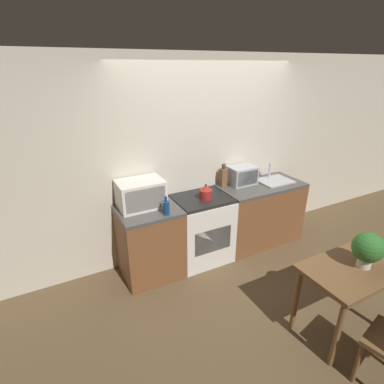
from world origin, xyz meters
name	(u,v)px	position (x,y,z in m)	size (l,w,h in m)	color
ground_plane	(250,284)	(0.00, 0.00, 0.00)	(16.00, 16.00, 0.00)	brown
wall_back	(206,158)	(0.00, 1.11, 1.30)	(10.00, 0.06, 2.60)	beige
counter_left_run	(150,242)	(-0.97, 0.77, 0.45)	(0.71, 0.62, 0.90)	brown
counter_right_run	(259,213)	(0.71, 0.77, 0.45)	(1.22, 0.62, 0.90)	brown
stove_range	(201,229)	(-0.25, 0.77, 0.45)	(0.72, 0.62, 0.90)	silver
kettle	(206,192)	(-0.23, 0.71, 0.99)	(0.16, 0.16, 0.20)	maroon
microwave	(141,194)	(-1.01, 0.87, 1.06)	(0.53, 0.37, 0.33)	silver
bottle	(166,207)	(-0.83, 0.55, 0.98)	(0.08, 0.08, 0.22)	navy
knife_block	(223,177)	(0.20, 0.97, 1.03)	(0.09, 0.08, 0.32)	brown
toaster_oven	(242,175)	(0.48, 0.92, 1.03)	(0.38, 0.27, 0.25)	#ADAFB5
sink_basin	(274,180)	(0.95, 0.77, 0.92)	(0.47, 0.37, 0.24)	#ADAFB5
dining_table	(350,278)	(0.37, -0.94, 0.63)	(0.90, 0.58, 0.75)	brown
potted_plant	(368,248)	(0.47, -0.97, 0.94)	(0.27, 0.27, 0.34)	beige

